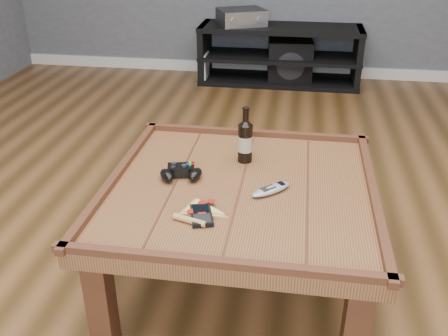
# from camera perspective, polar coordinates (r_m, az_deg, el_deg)

# --- Properties ---
(ground) EXTENTS (6.00, 6.00, 0.00)m
(ground) POSITION_cam_1_polar(r_m,az_deg,el_deg) (2.14, 1.75, -12.64)
(ground) COLOR #412A12
(ground) RESTS_ON ground
(baseboard) EXTENTS (5.00, 0.02, 0.10)m
(baseboard) POSITION_cam_1_polar(r_m,az_deg,el_deg) (4.81, 6.40, 11.13)
(baseboard) COLOR silver
(baseboard) RESTS_ON ground
(coffee_table) EXTENTS (1.03, 1.03, 0.48)m
(coffee_table) POSITION_cam_1_polar(r_m,az_deg,el_deg) (1.91, 1.91, -3.61)
(coffee_table) COLOR #552B18
(coffee_table) RESTS_ON ground
(media_console) EXTENTS (1.40, 0.45, 0.50)m
(media_console) POSITION_cam_1_polar(r_m,az_deg,el_deg) (4.53, 6.36, 12.68)
(media_console) COLOR black
(media_console) RESTS_ON ground
(beer_bottle) EXTENTS (0.06, 0.06, 0.23)m
(beer_bottle) POSITION_cam_1_polar(r_m,az_deg,el_deg) (2.03, 2.44, 3.22)
(beer_bottle) COLOR black
(beer_bottle) RESTS_ON coffee_table
(game_controller) EXTENTS (0.18, 0.14, 0.05)m
(game_controller) POSITION_cam_1_polar(r_m,az_deg,el_deg) (1.93, -4.93, -0.52)
(game_controller) COLOR black
(game_controller) RESTS_ON coffee_table
(pizza_slice) EXTENTS (0.19, 0.25, 0.02)m
(pizza_slice) POSITION_cam_1_polar(r_m,az_deg,el_deg) (1.72, -2.79, -4.97)
(pizza_slice) COLOR #B1854D
(pizza_slice) RESTS_ON coffee_table
(smartphone) EXTENTS (0.10, 0.14, 0.02)m
(smartphone) POSITION_cam_1_polar(r_m,az_deg,el_deg) (1.69, -2.59, -5.42)
(smartphone) COLOR black
(smartphone) RESTS_ON coffee_table
(remote_control) EXTENTS (0.16, 0.16, 0.02)m
(remote_control) POSITION_cam_1_polar(r_m,az_deg,el_deg) (1.84, 5.40, -2.45)
(remote_control) COLOR gray
(remote_control) RESTS_ON coffee_table
(av_receiver) EXTENTS (0.47, 0.44, 0.13)m
(av_receiver) POSITION_cam_1_polar(r_m,az_deg,el_deg) (4.48, 2.00, 16.87)
(av_receiver) COLOR black
(av_receiver) RESTS_ON media_console
(subwoofer) EXTENTS (0.41, 0.41, 0.38)m
(subwoofer) POSITION_cam_1_polar(r_m,az_deg,el_deg) (4.59, 7.50, 12.08)
(subwoofer) COLOR black
(subwoofer) RESTS_ON ground
(game_console) EXTENTS (0.12, 0.21, 0.26)m
(game_console) POSITION_cam_1_polar(r_m,az_deg,el_deg) (4.56, -2.22, 11.25)
(game_console) COLOR slate
(game_console) RESTS_ON ground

